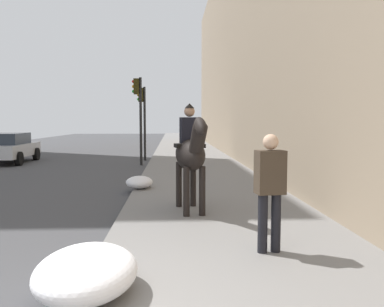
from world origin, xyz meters
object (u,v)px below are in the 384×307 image
(car_near_lane, at_px, (8,147))
(traffic_light_far_curb, at_px, (143,111))
(mounted_horse_near, at_px, (191,153))
(pedestrian_greeting, at_px, (270,185))
(traffic_light_near_curb, at_px, (139,107))

(car_near_lane, distance_m, traffic_light_far_curb, 6.65)
(car_near_lane, bearing_deg, mounted_horse_near, -145.46)
(pedestrian_greeting, bearing_deg, car_near_lane, 26.32)
(traffic_light_far_curb, bearing_deg, mounted_horse_near, -171.14)
(mounted_horse_near, distance_m, car_near_lane, 13.79)
(mounted_horse_near, relative_size, pedestrian_greeting, 1.32)
(pedestrian_greeting, distance_m, car_near_lane, 16.47)
(mounted_horse_near, distance_m, traffic_light_near_curb, 10.06)
(traffic_light_near_curb, height_order, traffic_light_far_curb, traffic_light_near_curb)
(mounted_horse_near, xyz_separation_m, car_near_lane, (11.05, 8.22, -0.60))
(traffic_light_near_curb, bearing_deg, car_near_lane, 78.83)
(pedestrian_greeting, relative_size, traffic_light_far_curb, 0.46)
(pedestrian_greeting, bearing_deg, mounted_horse_near, 13.51)
(mounted_horse_near, bearing_deg, pedestrian_greeting, 12.66)
(mounted_horse_near, relative_size, traffic_light_far_curb, 0.60)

